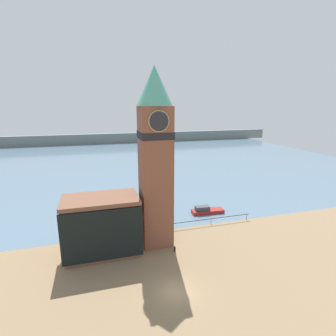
# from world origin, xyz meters

# --- Properties ---
(ground_plane) EXTENTS (160.00, 160.00, 0.00)m
(ground_plane) POSITION_xyz_m (0.00, 0.00, 0.00)
(ground_plane) COLOR #846B4C
(water) EXTENTS (160.00, 120.00, 0.00)m
(water) POSITION_xyz_m (0.00, 73.89, -0.00)
(water) COLOR slate
(water) RESTS_ON ground_plane
(far_shoreline) EXTENTS (180.00, 3.00, 5.00)m
(far_shoreline) POSITION_xyz_m (0.00, 113.89, 2.50)
(far_shoreline) COLOR slate
(far_shoreline) RESTS_ON water
(pier_railing) EXTENTS (13.96, 0.08, 1.09)m
(pier_railing) POSITION_xyz_m (10.39, 13.64, 0.97)
(pier_railing) COLOR #232328
(pier_railing) RESTS_ON ground_plane
(clock_tower) EXTENTS (4.67, 4.67, 24.10)m
(clock_tower) POSITION_xyz_m (0.39, 10.67, 12.78)
(clock_tower) COLOR brown
(clock_tower) RESTS_ON ground_plane
(pier_building) EXTENTS (9.87, 5.89, 7.70)m
(pier_building) POSITION_xyz_m (-7.08, 10.11, 3.87)
(pier_building) COLOR #935B42
(pier_building) RESTS_ON ground_plane
(boat_near) EXTENTS (5.96, 2.22, 1.39)m
(boat_near) POSITION_xyz_m (11.59, 18.24, 0.50)
(boat_near) COLOR maroon
(boat_near) RESTS_ON water
(mooring_bollard_near) EXTENTS (0.28, 0.28, 0.77)m
(mooring_bollard_near) POSITION_xyz_m (2.18, 7.52, 0.42)
(mooring_bollard_near) COLOR black
(mooring_bollard_near) RESTS_ON ground_plane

